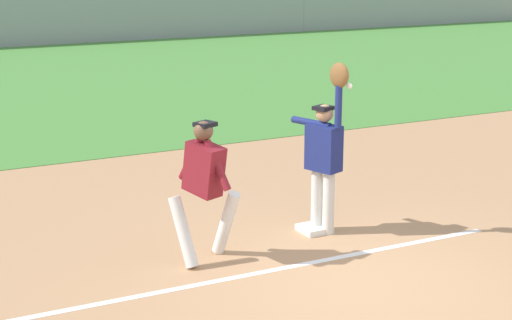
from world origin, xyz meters
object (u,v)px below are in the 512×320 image
parked_car_tan (85,18)px  runner (204,181)px  fielder (325,150)px  parked_car_blue (227,13)px  first_base (314,229)px  baseball (349,86)px

parked_car_tan → runner: bearing=-95.0°
fielder → parked_car_blue: fielder is taller
fielder → parked_car_tan: 26.41m
fielder → parked_car_tan: (3.76, 26.14, -0.45)m
first_base → fielder: (0.09, -0.07, 1.08)m
fielder → runner: fielder is taller
first_base → baseball: 1.99m
baseball → first_base: bearing=132.8°
first_base → runner: bearing=-170.3°
parked_car_blue → baseball: bearing=-107.4°
runner → parked_car_blue: 28.86m
fielder → runner: size_ratio=1.33×
baseball → parked_car_tan: baseball is taller
first_base → baseball: baseball is taller
baseball → parked_car_tan: bearing=82.3°
baseball → parked_car_tan: (3.57, 26.38, -1.31)m
first_base → parked_car_blue: size_ratio=0.08×
runner → parked_car_tan: (5.55, 26.36, -0.32)m
parked_car_tan → fielder: bearing=-91.3°
fielder → baseball: size_ratio=30.81×
fielder → parked_car_blue: (10.43, 25.92, -0.45)m
runner → parked_car_tan: runner is taller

